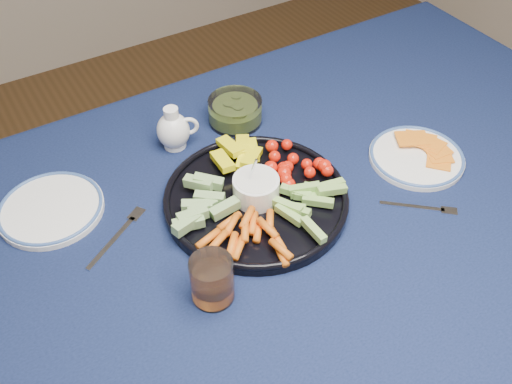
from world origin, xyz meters
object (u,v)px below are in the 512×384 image
crudite_platter (255,196)px  creamer_pitcher (174,130)px  side_plate_extra (51,208)px  pickle_bowl (235,112)px  juice_tumbler (212,282)px  dining_table (295,247)px  cheese_plate (417,156)px

crudite_platter → creamer_pitcher: (-0.06, 0.24, 0.02)m
creamer_pitcher → side_plate_extra: bearing=-169.2°
pickle_bowl → juice_tumbler: size_ratio=1.41×
pickle_bowl → side_plate_extra: pickle_bowl is taller
dining_table → pickle_bowl: size_ratio=13.72×
crudite_platter → cheese_plate: bearing=-10.3°
dining_table → side_plate_extra: 0.48m
crudite_platter → pickle_bowl: 0.27m
juice_tumbler → side_plate_extra: bearing=117.7°
juice_tumbler → side_plate_extra: size_ratio=0.43×
cheese_plate → side_plate_extra: (-0.70, 0.25, -0.00)m
creamer_pitcher → dining_table: bearing=-71.2°
crudite_platter → juice_tumbler: 0.23m
creamer_pitcher → juice_tumbler: 0.40m
crudite_platter → cheese_plate: size_ratio=1.81×
dining_table → pickle_bowl: (0.05, 0.32, 0.11)m
dining_table → crudite_platter: (-0.05, 0.07, 0.11)m
dining_table → cheese_plate: size_ratio=8.39×
creamer_pitcher → side_plate_extra: 0.30m
dining_table → crudite_platter: 0.14m
dining_table → cheese_plate: bearing=1.4°
crudite_platter → side_plate_extra: bearing=151.8°
juice_tumbler → creamer_pitcher: bearing=73.5°
cheese_plate → creamer_pitcher: bearing=143.6°
creamer_pitcher → side_plate_extra: size_ratio=0.49×
side_plate_extra → creamer_pitcher: bearing=10.8°
cheese_plate → side_plate_extra: 0.75m
dining_table → cheese_plate: (0.31, 0.01, 0.10)m
dining_table → juice_tumbler: juice_tumbler is taller
cheese_plate → dining_table: bearing=-178.6°
creamer_pitcher → crudite_platter: bearing=-76.9°
crudite_platter → juice_tumbler: crudite_platter is taller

